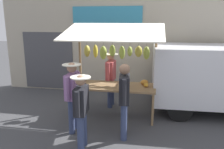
% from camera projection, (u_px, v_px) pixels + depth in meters
% --- Properties ---
extents(ground_plane, '(40.00, 40.00, 0.00)m').
position_uv_depth(ground_plane, '(114.00, 116.00, 6.33)').
color(ground_plane, '#424244').
extents(street_backdrop, '(9.00, 0.30, 3.40)m').
position_uv_depth(street_backdrop, '(123.00, 46.00, 8.04)').
color(street_backdrop, '#B2A893').
rests_on(street_backdrop, ground).
extents(market_stall, '(2.50, 1.46, 2.50)m').
position_uv_depth(market_stall, '(115.00, 59.00, 6.03)').
color(market_stall, olive).
rests_on(market_stall, ground).
extents(vendor_with_sunhat, '(0.43, 0.70, 1.66)m').
position_uv_depth(vendor_with_sunhat, '(111.00, 75.00, 6.86)').
color(vendor_with_sunhat, navy).
rests_on(vendor_with_sunhat, ground).
extents(shopper_with_ponytail, '(0.40, 0.67, 1.55)m').
position_uv_depth(shopper_with_ponytail, '(81.00, 107.00, 4.55)').
color(shopper_with_ponytail, navy).
rests_on(shopper_with_ponytail, ground).
extents(shopper_with_shopping_bag, '(0.28, 0.71, 1.68)m').
position_uv_depth(shopper_with_shopping_bag, '(124.00, 96.00, 4.98)').
color(shopper_with_shopping_bag, navy).
rests_on(shopper_with_shopping_bag, ground).
extents(shopper_in_grey_tee, '(0.43, 0.70, 1.65)m').
position_uv_depth(shopper_in_grey_tee, '(73.00, 92.00, 5.28)').
color(shopper_in_grey_tee, navy).
rests_on(shopper_in_grey_tee, ground).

